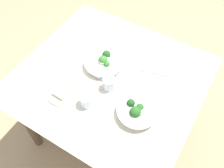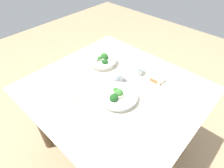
{
  "view_description": "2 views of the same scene",
  "coord_description": "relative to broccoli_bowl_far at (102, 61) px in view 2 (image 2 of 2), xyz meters",
  "views": [
    {
      "loc": [
        -0.53,
        0.84,
        2.05
      ],
      "look_at": [
        -0.04,
        0.05,
        0.78
      ],
      "focal_mm": 39.54,
      "sensor_mm": 36.0,
      "label": 1
    },
    {
      "loc": [
        0.66,
        -0.74,
        1.69
      ],
      "look_at": [
        -0.04,
        0.01,
        0.78
      ],
      "focal_mm": 30.25,
      "sensor_mm": 36.0,
      "label": 2
    }
  ],
  "objects": [
    {
      "name": "table_knife_left",
      "position": [
        0.32,
        -0.01,
        -0.03
      ],
      "size": [
        0.16,
        0.13,
        0.0
      ],
      "primitive_type": "cube",
      "rotation": [
        0.0,
        0.0,
        0.66
      ],
      "color": "#B7B7BC",
      "rests_on": "dining_table"
    },
    {
      "name": "napkin_folded_upper",
      "position": [
        0.07,
        -0.41,
        -0.03
      ],
      "size": [
        0.25,
        0.22,
        0.01
      ],
      "primitive_type": "cube",
      "rotation": [
        0.0,
        0.0,
        0.3
      ],
      "color": "#B1A997",
      "rests_on": "dining_table"
    },
    {
      "name": "water_glass_center",
      "position": [
        0.29,
        0.09,
        0.01
      ],
      "size": [
        0.08,
        0.08,
        0.08
      ],
      "primitive_type": "cylinder",
      "color": "silver",
      "rests_on": "dining_table"
    },
    {
      "name": "dining_table",
      "position": [
        0.28,
        -0.15,
        -0.15
      ],
      "size": [
        1.18,
        1.1,
        0.77
      ],
      "color": "beige",
      "rests_on": "ground_plane"
    },
    {
      "name": "water_glass_side",
      "position": [
        0.24,
        -0.08,
        0.01
      ],
      "size": [
        0.08,
        0.08,
        0.08
      ],
      "primitive_type": "cylinder",
      "color": "silver",
      "rests_on": "dining_table"
    },
    {
      "name": "bread_side_plate",
      "position": [
        0.47,
        0.12,
        -0.02
      ],
      "size": [
        0.18,
        0.18,
        0.04
      ],
      "color": "silver",
      "rests_on": "dining_table"
    },
    {
      "name": "broccoli_bowl_far",
      "position": [
        0.0,
        0.0,
        0.0
      ],
      "size": [
        0.24,
        0.24,
        0.09
      ],
      "color": "silver",
      "rests_on": "dining_table"
    },
    {
      "name": "fork_by_far_bowl",
      "position": [
        0.03,
        0.29,
        -0.03
      ],
      "size": [
        0.04,
        0.09,
        0.0
      ],
      "rotation": [
        0.0,
        0.0,
        1.19
      ],
      "color": "#B7B7BC",
      "rests_on": "dining_table"
    },
    {
      "name": "ground_plane",
      "position": [
        0.28,
        -0.15,
        -0.8
      ],
      "size": [
        6.0,
        6.0,
        0.0
      ],
      "primitive_type": "plane",
      "color": "tan"
    },
    {
      "name": "fork_by_near_bowl",
      "position": [
        0.7,
        0.18,
        -0.03
      ],
      "size": [
        0.06,
        0.11,
        0.0
      ],
      "rotation": [
        0.0,
        0.0,
        1.14
      ],
      "color": "#B7B7BC",
      "rests_on": "dining_table"
    },
    {
      "name": "broccoli_bowl_near",
      "position": [
        0.37,
        -0.22,
        -0.0
      ],
      "size": [
        0.26,
        0.26,
        0.09
      ],
      "color": "white",
      "rests_on": "dining_table"
    }
  ]
}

